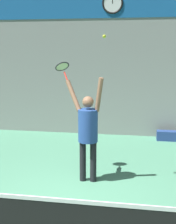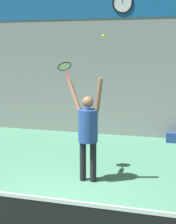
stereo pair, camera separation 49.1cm
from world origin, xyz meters
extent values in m
plane|color=#4C8C6B|center=(0.00, 0.00, 0.00)|extent=(18.00, 18.00, 0.00)
cube|color=gray|center=(0.00, 5.19, 2.50)|extent=(18.00, 0.10, 5.00)
cube|color=#195B9E|center=(0.00, 5.13, 3.97)|extent=(7.56, 0.02, 0.83)
cylinder|color=white|center=(0.32, 5.11, 3.97)|extent=(0.56, 0.02, 0.56)
torus|color=black|center=(0.32, 5.11, 3.97)|extent=(0.62, 0.06, 0.62)
cube|color=white|center=(0.00, -1.18, 0.93)|extent=(8.88, 0.02, 0.05)
cylinder|color=black|center=(0.10, 1.51, 0.42)|extent=(0.13, 0.13, 0.84)
cylinder|color=black|center=(0.31, 1.51, 0.42)|extent=(0.13, 0.13, 0.84)
cylinder|color=#26478C|center=(0.21, 1.51, 1.16)|extent=(0.39, 0.39, 0.65)
sphere|color=brown|center=(0.21, 1.51, 1.64)|extent=(0.22, 0.22, 0.22)
cylinder|color=brown|center=(0.43, 1.48, 1.79)|extent=(0.22, 0.20, 0.67)
cylinder|color=brown|center=(-0.11, 1.63, 1.74)|extent=(0.40, 0.35, 0.61)
cylinder|color=red|center=(-0.30, 1.80, 2.10)|extent=(0.13, 0.14, 0.19)
torus|color=black|center=(-0.40, 1.92, 2.30)|extent=(0.39, 0.38, 0.21)
cylinder|color=beige|center=(-0.40, 1.92, 2.30)|extent=(0.32, 0.32, 0.17)
sphere|color=#CCDB2D|center=(0.52, 1.42, 2.88)|extent=(0.07, 0.07, 0.07)
camera|label=1|loc=(1.21, -4.40, 2.63)|focal=50.00mm
camera|label=2|loc=(1.69, -4.30, 2.63)|focal=50.00mm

